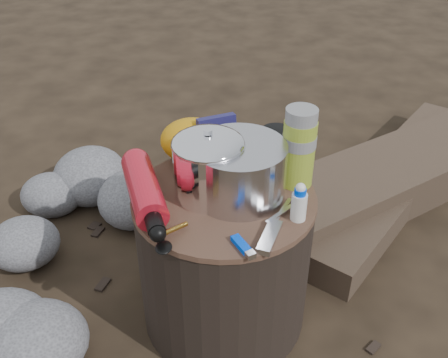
{
  "coord_description": "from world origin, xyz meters",
  "views": [
    {
      "loc": [
        0.04,
        -1.06,
        1.19
      ],
      "look_at": [
        0.0,
        0.0,
        0.48
      ],
      "focal_mm": 41.56,
      "sensor_mm": 36.0,
      "label": 1
    }
  ],
  "objects_px": {
    "log_main": "(387,179)",
    "thermos": "(299,148)",
    "travel_mug": "(275,149)",
    "stump": "(224,259)",
    "fuel_bottle": "(144,189)",
    "camping_pot": "(209,165)"
  },
  "relations": [
    {
      "from": "camping_pot",
      "to": "thermos",
      "type": "xyz_separation_m",
      "value": [
        0.22,
        0.06,
        0.02
      ]
    },
    {
      "from": "log_main",
      "to": "travel_mug",
      "type": "height_order",
      "value": "travel_mug"
    },
    {
      "from": "log_main",
      "to": "fuel_bottle",
      "type": "xyz_separation_m",
      "value": [
        -0.8,
        -0.65,
        0.39
      ]
    },
    {
      "from": "camping_pot",
      "to": "thermos",
      "type": "relative_size",
      "value": 0.83
    },
    {
      "from": "stump",
      "to": "travel_mug",
      "type": "distance_m",
      "value": 0.33
    },
    {
      "from": "fuel_bottle",
      "to": "travel_mug",
      "type": "height_order",
      "value": "travel_mug"
    },
    {
      "from": "fuel_bottle",
      "to": "camping_pot",
      "type": "bearing_deg",
      "value": -4.79
    },
    {
      "from": "log_main",
      "to": "thermos",
      "type": "xyz_separation_m",
      "value": [
        -0.42,
        -0.55,
        0.45
      ]
    },
    {
      "from": "stump",
      "to": "log_main",
      "type": "bearing_deg",
      "value": 45.75
    },
    {
      "from": "thermos",
      "to": "log_main",
      "type": "bearing_deg",
      "value": 52.73
    },
    {
      "from": "camping_pot",
      "to": "travel_mug",
      "type": "xyz_separation_m",
      "value": [
        0.17,
        0.14,
        -0.03
      ]
    },
    {
      "from": "log_main",
      "to": "travel_mug",
      "type": "bearing_deg",
      "value": -79.9
    },
    {
      "from": "log_main",
      "to": "stump",
      "type": "bearing_deg",
      "value": -79.26
    },
    {
      "from": "fuel_bottle",
      "to": "travel_mug",
      "type": "bearing_deg",
      "value": 9.21
    },
    {
      "from": "fuel_bottle",
      "to": "thermos",
      "type": "relative_size",
      "value": 1.55
    },
    {
      "from": "camping_pot",
      "to": "travel_mug",
      "type": "height_order",
      "value": "camping_pot"
    },
    {
      "from": "thermos",
      "to": "fuel_bottle",
      "type": "bearing_deg",
      "value": -165.12
    },
    {
      "from": "fuel_bottle",
      "to": "log_main",
      "type": "bearing_deg",
      "value": 19.84
    },
    {
      "from": "camping_pot",
      "to": "travel_mug",
      "type": "distance_m",
      "value": 0.22
    },
    {
      "from": "camping_pot",
      "to": "travel_mug",
      "type": "bearing_deg",
      "value": 38.86
    },
    {
      "from": "thermos",
      "to": "travel_mug",
      "type": "height_order",
      "value": "thermos"
    },
    {
      "from": "fuel_bottle",
      "to": "thermos",
      "type": "distance_m",
      "value": 0.4
    }
  ]
}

